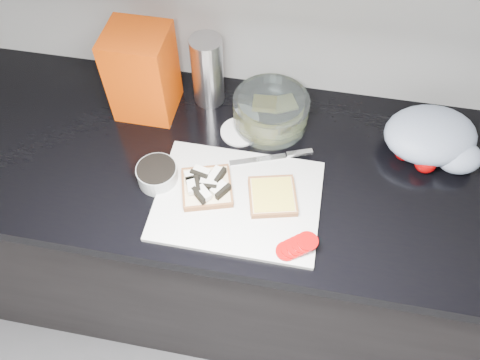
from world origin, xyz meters
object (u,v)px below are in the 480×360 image
(cutting_board, at_px, (238,200))
(glass_bowl, at_px, (271,111))
(steel_canister, at_px, (208,71))
(bread_bag, at_px, (143,73))

(cutting_board, height_order, glass_bowl, glass_bowl)
(glass_bowl, xyz_separation_m, steel_canister, (-0.19, 0.06, 0.06))
(bread_bag, bearing_deg, cutting_board, -41.20)
(cutting_board, xyz_separation_m, glass_bowl, (0.04, 0.27, 0.04))
(steel_canister, bearing_deg, bread_bag, -159.24)
(glass_bowl, relative_size, steel_canister, 0.99)
(steel_canister, bearing_deg, cutting_board, -66.27)
(bread_bag, bearing_deg, steel_canister, 21.02)
(glass_bowl, xyz_separation_m, bread_bag, (-0.35, -0.00, 0.08))
(glass_bowl, bearing_deg, steel_canister, 162.57)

